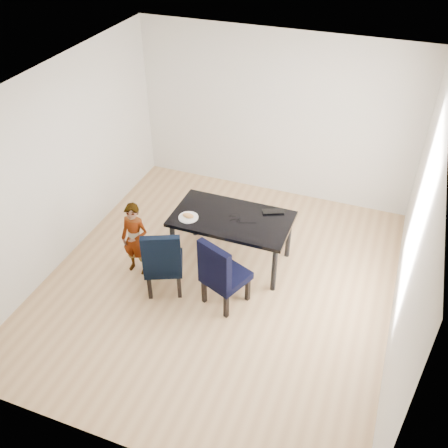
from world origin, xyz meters
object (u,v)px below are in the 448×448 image
at_px(plate, 188,217).
at_px(laptop, 273,210).
at_px(chair_right, 226,271).
at_px(child, 135,239).
at_px(dining_table, 232,239).
at_px(chair_left, 163,258).

xyz_separation_m(plate, laptop, (1.01, 0.56, 0.00)).
xyz_separation_m(chair_right, child, (-1.34, 0.13, 0.04)).
relative_size(chair_right, plate, 3.79).
bearing_deg(laptop, dining_table, 12.56).
distance_m(dining_table, chair_left, 1.05).
distance_m(chair_left, plate, 0.67).
bearing_deg(plate, dining_table, 21.20).
height_order(child, laptop, child).
bearing_deg(chair_right, chair_left, -154.48).
bearing_deg(plate, chair_left, -98.71).
height_order(dining_table, laptop, laptop).
xyz_separation_m(chair_left, chair_right, (0.84, 0.04, 0.01)).
bearing_deg(chair_left, dining_table, 28.37).
bearing_deg(child, laptop, 32.42).
bearing_deg(child, dining_table, 30.29).
distance_m(child, laptop, 1.90).
relative_size(dining_table, chair_right, 1.58).
height_order(chair_left, child, child).
relative_size(dining_table, laptop, 5.42).
xyz_separation_m(chair_left, laptop, (1.11, 1.17, 0.26)).
height_order(dining_table, plate, plate).
relative_size(chair_left, laptop, 3.39).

